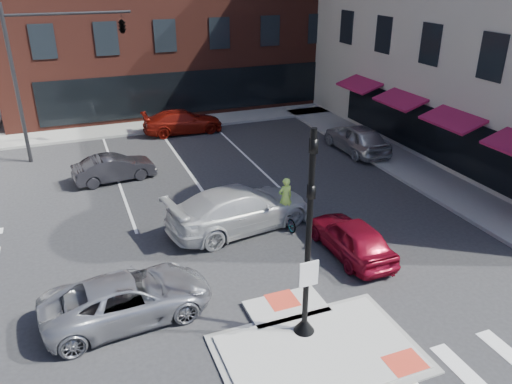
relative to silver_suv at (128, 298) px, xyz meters
name	(u,v)px	position (x,y,z in m)	size (l,w,h in m)	color
ground	(310,343)	(4.50, -2.97, -0.69)	(120.00, 120.00, 0.00)	#28282B
refuge_island	(315,347)	(4.50, -3.23, -0.64)	(5.40, 4.65, 0.13)	gray
sidewalk_e	(408,166)	(15.30, 7.03, -0.61)	(3.00, 24.00, 0.15)	gray
sidewalk_n	(201,120)	(7.50, 19.03, -0.61)	(26.00, 3.00, 0.15)	gray
building_far_left	(63,11)	(0.50, 49.03, 4.31)	(10.00, 12.00, 10.00)	slate
signal_pole	(307,264)	(4.50, -2.57, 1.67)	(0.60, 0.60, 5.98)	black
mast_arm_signal	(94,38)	(1.03, 15.03, 5.52)	(6.10, 2.24, 8.00)	black
silver_suv	(128,298)	(0.00, 0.00, 0.00)	(2.28, 4.95, 1.38)	#A7A8AE
red_sedan	(352,237)	(8.00, 0.69, 0.01)	(1.64, 4.07, 1.39)	maroon
white_pickup	(240,208)	(4.95, 4.03, 0.17)	(2.40, 5.91, 1.71)	silver
bg_car_dark	(114,168)	(0.90, 10.81, -0.05)	(1.35, 3.86, 1.27)	#29282D
bg_car_silver	(357,138)	(14.00, 10.03, 0.11)	(1.88, 4.67, 1.59)	#B9BDC1
bg_car_red	(183,122)	(5.81, 17.03, 0.02)	(1.99, 4.88, 1.42)	maroon
cyclist	(285,211)	(6.63, 3.47, 0.02)	(0.72, 1.69, 2.11)	#3F3F44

